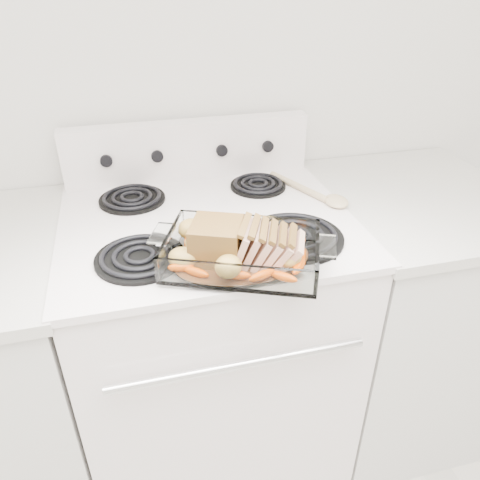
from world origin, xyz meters
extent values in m
plane|color=silver|center=(0.00, 2.00, 1.35)|extent=(4.00, 0.00, 4.00)
cube|color=white|center=(0.00, 1.66, 0.46)|extent=(0.76, 0.65, 0.92)
cube|color=black|center=(0.00, 1.34, 0.45)|extent=(0.65, 0.02, 0.55)
cylinder|color=silver|center=(0.00, 1.30, 0.74)|extent=(0.61, 0.02, 0.02)
cube|color=white|center=(0.00, 1.66, 0.93)|extent=(0.78, 0.67, 0.02)
cube|color=white|center=(0.00, 1.95, 1.03)|extent=(0.76, 0.06, 0.18)
cylinder|color=black|center=(-0.19, 1.50, 0.94)|extent=(0.21, 0.21, 0.01)
cylinder|color=black|center=(0.19, 1.50, 0.94)|extent=(0.25, 0.25, 0.01)
cylinder|color=black|center=(-0.19, 1.81, 0.94)|extent=(0.19, 0.19, 0.01)
cylinder|color=black|center=(0.19, 1.81, 0.94)|extent=(0.17, 0.17, 0.01)
cylinder|color=black|center=(-0.25, 1.92, 1.03)|extent=(0.04, 0.02, 0.04)
cylinder|color=black|center=(-0.10, 1.92, 1.03)|extent=(0.04, 0.02, 0.04)
cylinder|color=black|center=(0.10, 1.92, 1.03)|extent=(0.04, 0.02, 0.04)
cylinder|color=black|center=(0.25, 1.92, 1.03)|extent=(0.04, 0.02, 0.04)
cube|color=silver|center=(0.67, 1.66, 0.45)|extent=(0.55, 0.65, 0.90)
cube|color=silver|center=(0.67, 1.66, 0.92)|extent=(0.58, 0.68, 0.03)
cube|color=white|center=(0.03, 1.41, 0.95)|extent=(0.34, 0.22, 0.01)
cube|color=white|center=(0.03, 1.31, 0.98)|extent=(0.34, 0.01, 0.06)
cube|color=white|center=(0.03, 1.52, 0.98)|extent=(0.34, 0.01, 0.06)
cube|color=white|center=(-0.13, 1.41, 0.98)|extent=(0.01, 0.22, 0.06)
cube|color=white|center=(0.20, 1.41, 0.98)|extent=(0.01, 0.22, 0.06)
cylinder|color=#482611|center=(0.03, 1.41, 0.95)|extent=(0.20, 0.20, 0.00)
cube|color=brown|center=(-0.02, 1.41, 1.00)|extent=(0.11, 0.11, 0.09)
cube|color=tan|center=(0.04, 1.41, 0.99)|extent=(0.04, 0.11, 0.08)
cube|color=tan|center=(0.06, 1.41, 0.99)|extent=(0.04, 0.10, 0.08)
cube|color=tan|center=(0.08, 1.41, 0.99)|extent=(0.05, 0.10, 0.08)
cube|color=tan|center=(0.10, 1.41, 0.99)|extent=(0.05, 0.10, 0.07)
cube|color=tan|center=(0.12, 1.41, 0.99)|extent=(0.05, 0.10, 0.07)
cube|color=tan|center=(0.15, 1.41, 0.99)|extent=(0.05, 0.09, 0.06)
ellipsoid|color=#EC4100|center=(-0.12, 1.33, 0.96)|extent=(0.06, 0.02, 0.02)
ellipsoid|color=#EC4100|center=(0.15, 1.33, 0.96)|extent=(0.06, 0.02, 0.02)
ellipsoid|color=#EC4100|center=(0.20, 1.43, 0.96)|extent=(0.06, 0.02, 0.02)
ellipsoid|color=#EC4100|center=(-0.13, 1.46, 0.96)|extent=(0.06, 0.02, 0.02)
ellipsoid|color=#B28E3C|center=(-0.13, 1.49, 0.98)|extent=(0.06, 0.06, 0.05)
ellipsoid|color=#B28E3C|center=(0.06, 1.50, 0.98)|extent=(0.06, 0.06, 0.05)
ellipsoid|color=#B28E3C|center=(0.16, 1.39, 0.98)|extent=(0.06, 0.06, 0.05)
cylinder|color=tan|center=(0.30, 1.77, 0.95)|extent=(0.11, 0.23, 0.02)
ellipsoid|color=tan|center=(0.37, 1.65, 0.95)|extent=(0.06, 0.08, 0.02)
camera|label=1|loc=(-0.19, 0.56, 1.54)|focal=35.00mm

